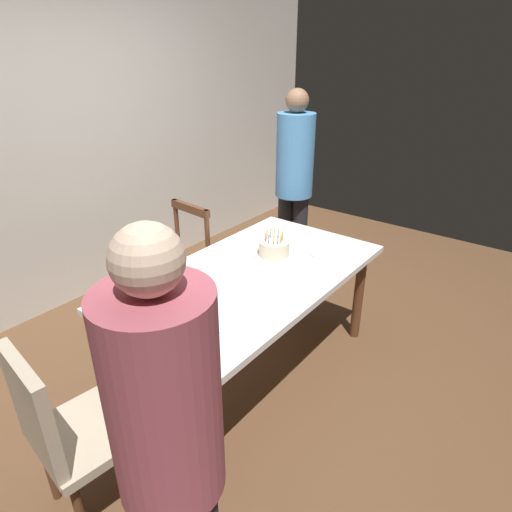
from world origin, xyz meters
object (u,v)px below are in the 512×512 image
Objects in this scene: chair_upholstered at (68,428)px; person_celebrant at (170,447)px; birthday_cake at (274,249)px; plate_near_celebrant at (225,320)px; plate_far_side at (215,268)px; person_guest at (294,178)px; chair_spindle_back at (177,271)px; dining_table at (251,285)px; plate_near_guest at (325,253)px.

person_celebrant is at bearing -91.28° from chair_upholstered.
birthday_cake is 1.27× the size of plate_near_celebrant.
plate_near_celebrant is (-0.77, -0.25, -0.05)m from birthday_cake.
plate_near_celebrant and plate_far_side have the same top height.
person_celebrant is 2.82m from person_guest.
birthday_cake is 0.16× the size of person_guest.
person_celebrant is (-1.39, -1.52, 0.48)m from chair_spindle_back.
dining_table is at bearing 29.02° from person_celebrant.
dining_table is at bearing 0.38° from chair_upholstered.
plate_far_side is 0.13× the size of person_guest.
plate_near_guest is at bearing -35.22° from plate_far_side.
chair_upholstered is at bearing -149.41° from chair_spindle_back.
person_guest is (2.52, 0.52, 0.45)m from chair_upholstered.
birthday_cake is (0.28, 0.03, 0.13)m from dining_table.
plate_near_guest reaches higher than dining_table.
dining_table is 8.05× the size of plate_near_guest.
dining_table is 1.86× the size of chair_upholstered.
chair_upholstered is at bearing -169.15° from plate_far_side.
plate_near_celebrant is at bearing -119.86° from chair_spindle_back.
chair_upholstered is at bearing -168.39° from person_guest.
plate_near_guest is at bearing 0.00° from plate_near_celebrant.
dining_table is at bearing -67.96° from plate_far_side.
chair_spindle_back is at bearing 103.45° from birthday_cake.
dining_table is 1.28m from chair_upholstered.
dining_table is at bearing -157.80° from person_guest.
dining_table is 0.54m from plate_near_celebrant.
birthday_cake reaches higher than plate_near_guest.
plate_far_side is at bearing 144.78° from plate_near_guest.
plate_far_side is 0.13× the size of person_celebrant.
birthday_cake reaches higher than plate_near_celebrant.
plate_far_side is 0.23× the size of chair_upholstered.
birthday_cake is 1.27× the size of plate_far_side.
birthday_cake is at bearing -153.62° from person_guest.
birthday_cake is 1.58m from chair_upholstered.
person_guest reaches higher than plate_near_guest.
chair_upholstered is at bearing -178.53° from birthday_cake.
plate_far_side is 1.53m from person_celebrant.
chair_spindle_back is 2.11m from person_celebrant.
dining_table is 1.08× the size of person_celebrant.
chair_spindle_back reaches higher than plate_near_celebrant.
plate_far_side is at bearing 10.85° from chair_upholstered.
birthday_cake reaches higher than dining_table.
plate_near_guest is 1.15m from chair_spindle_back.
chair_spindle_back reaches higher than dining_table.
plate_near_celebrant is at bearing -157.23° from person_guest.
dining_table is 1.39m from person_guest.
chair_spindle_back is at bearing 82.92° from dining_table.
chair_spindle_back is at bearing 72.15° from plate_far_side.
person_celebrant reaches higher than plate_near_guest.
birthday_cake is at bearing -26.67° from plate_far_side.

